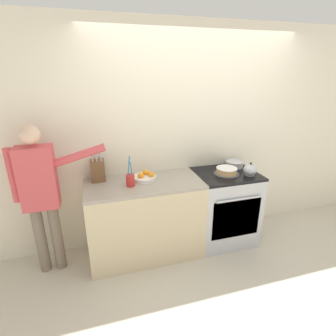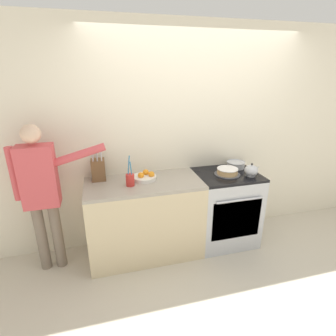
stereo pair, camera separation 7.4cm
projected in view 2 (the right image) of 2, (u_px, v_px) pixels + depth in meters
The scene contains 11 objects.
ground_plane at pixel (209, 258), 3.07m from camera, with size 16.00×16.00×0.00m, color beige.
wall_back at pixel (194, 137), 3.20m from camera, with size 8.00×0.04×2.60m.
counter_cabinet at pixel (145, 218), 3.03m from camera, with size 1.28×0.62×0.92m.
stove_range at pixel (225, 208), 3.27m from camera, with size 0.73×0.65×0.92m.
layer_cake at pixel (227, 172), 3.07m from camera, with size 0.30×0.30×0.08m.
tea_kettle at pixel (251, 171), 3.02m from camera, with size 0.19×0.15×0.15m.
mixing_bowl at pixel (236, 165), 3.29m from camera, with size 0.23×0.23×0.08m.
knife_block at pixel (98, 170), 2.90m from camera, with size 0.15×0.16×0.33m.
utensil_crock at pixel (130, 179), 2.76m from camera, with size 0.09×0.09×0.33m.
fruit_bowl at pixel (145, 177), 2.94m from camera, with size 0.27×0.27×0.10m.
person_baker at pixel (42, 188), 2.63m from camera, with size 0.92×0.20×1.60m.
Camera 2 is at (-1.10, -2.31, 2.06)m, focal length 28.00 mm.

